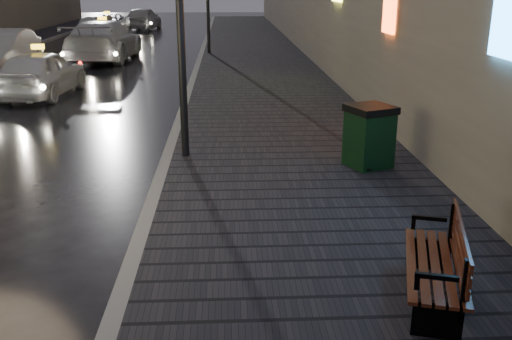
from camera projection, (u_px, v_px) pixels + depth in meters
The scene contains 8 objects.
sidewalk at pixel (255, 57), 25.04m from camera, with size 4.60×58.00×0.15m, color black.
curb at pixel (201, 57), 24.92m from camera, with size 0.20×58.00×0.15m, color slate.
bench at pixel (442, 263), 5.73m from camera, with size 1.00×1.72×0.83m.
trash_bin at pixel (369, 136), 9.92m from camera, with size 0.93×0.93×1.08m.
taxi_near at pixel (41, 73), 16.76m from camera, with size 1.62×4.04×1.38m, color white.
taxi_mid at pixel (104, 40), 24.33m from camera, with size 2.36×5.80×1.68m, color silver.
taxi_far at pixel (108, 24), 36.11m from camera, with size 2.14×4.63×1.29m, color silver.
car_far at pixel (143, 18), 39.48m from camera, with size 1.82×4.53×1.54m, color #98999F.
Camera 1 is at (2.65, -4.29, 3.27)m, focal length 40.00 mm.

